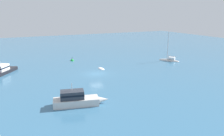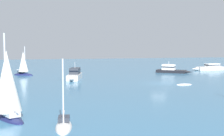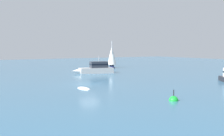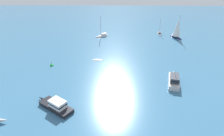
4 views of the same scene
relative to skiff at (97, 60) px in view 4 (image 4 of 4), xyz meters
The scene contains 8 objects.
ground_plane 4.31m from the skiff, 53.10° to the left, with size 160.00×160.00×0.00m, color teal.
skiff is the anchor object (origin of this frame).
ketch 19.09m from the skiff, behind, with size 3.91×5.33×7.95m.
cabin_cruiser 20.41m from the skiff, 57.22° to the left, with size 7.69×3.50×3.21m.
ketch_1 31.65m from the skiff, 125.50° to the left, with size 5.73×4.03×8.26m.
cabin_cruiser_2 20.46m from the skiff, 15.77° to the right, with size 5.91×7.62×2.58m.
ketch_2 30.53m from the skiff, 137.15° to the left, with size 4.69×1.76×6.16m.
channel_buoy 11.68m from the skiff, 73.06° to the right, with size 0.86×0.86×1.43m.
Camera 4 is at (43.72, 1.19, 22.36)m, focal length 31.21 mm.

